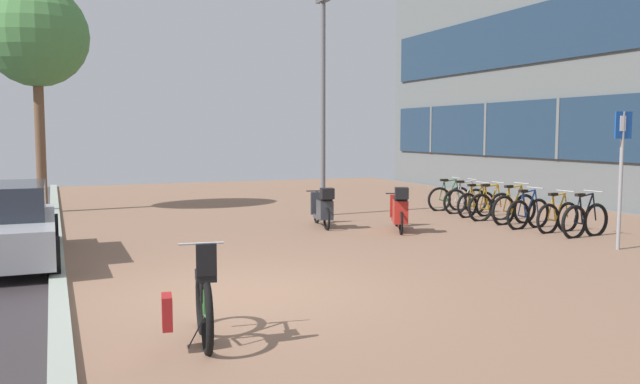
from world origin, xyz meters
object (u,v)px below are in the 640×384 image
object	(u,v)px
street_tree	(36,37)
bicycle_rack_00	(585,220)
lamp_post	(323,95)
parking_sign	(621,165)
bicycle_rack_01	(558,217)
bicycle_rack_02	(528,214)
bicycle_rack_03	(514,209)
bicycle_rack_04	(491,207)
scooter_near	(400,211)
bicycle_rack_06	(465,201)
bicycle_foreground	(201,304)
bicycle_rack_07	(449,199)
scooter_mid	(323,208)
bicycle_rack_05	(476,204)

from	to	relation	value
street_tree	bicycle_rack_00	bearing A→B (deg)	-40.21
lamp_post	parking_sign	bearing A→B (deg)	-64.76
bicycle_rack_01	parking_sign	size ratio (longest dim) A/B	0.51
bicycle_rack_02	bicycle_rack_03	size ratio (longest dim) A/B	0.94
bicycle_rack_00	lamp_post	xyz separation A→B (m)	(-3.73, 5.41, 2.83)
street_tree	bicycle_rack_03	bearing A→B (deg)	-32.93
bicycle_rack_04	scooter_near	bearing A→B (deg)	-166.19
bicycle_rack_00	bicycle_rack_06	size ratio (longest dim) A/B	1.05
bicycle_rack_06	lamp_post	bearing A→B (deg)	163.72
bicycle_rack_02	bicycle_foreground	bearing A→B (deg)	-148.75
bicycle_rack_07	scooter_mid	world-z (taller)	scooter_mid
bicycle_rack_02	bicycle_rack_06	xyz separation A→B (m)	(0.29, 2.88, 0.00)
bicycle_rack_00	scooter_mid	xyz separation A→B (m)	(-4.56, 3.37, 0.09)
bicycle_rack_04	street_tree	xyz separation A→B (m)	(-10.36, 6.09, 4.41)
bicycle_foreground	bicycle_rack_03	world-z (taller)	bicycle_foreground
bicycle_rack_04	lamp_post	xyz separation A→B (m)	(-3.49, 2.53, 2.83)
bicycle_rack_07	lamp_post	distance (m)	4.68
bicycle_rack_02	bicycle_rack_05	bearing A→B (deg)	86.51
bicycle_foreground	bicycle_rack_05	xyz separation A→B (m)	(8.78, 7.41, -0.08)
bicycle_rack_05	bicycle_rack_07	distance (m)	1.45
bicycle_rack_02	lamp_post	world-z (taller)	lamp_post
bicycle_rack_01	bicycle_foreground	bearing A→B (deg)	-152.92
parking_sign	bicycle_foreground	bearing A→B (deg)	-163.83
bicycle_rack_05	lamp_post	size ratio (longest dim) A/B	0.23
bicycle_rack_05	bicycle_rack_07	bearing A→B (deg)	84.92
scooter_near	street_tree	size ratio (longest dim) A/B	0.27
bicycle_rack_04	bicycle_rack_07	bearing A→B (deg)	84.32
bicycle_rack_00	bicycle_rack_03	xyz separation A→B (m)	(-0.10, 2.16, 0.00)
bicycle_rack_04	street_tree	distance (m)	12.80
bicycle_rack_00	bicycle_rack_04	world-z (taller)	bicycle_rack_00
lamp_post	bicycle_rack_05	bearing A→B (deg)	-26.85
bicycle_rack_01	bicycle_rack_05	xyz separation A→B (m)	(-0.08, 2.88, -0.00)
bicycle_rack_06	lamp_post	size ratio (longest dim) A/B	0.23
lamp_post	street_tree	world-z (taller)	street_tree
bicycle_rack_07	scooter_mid	distance (m)	4.83
bicycle_rack_00	parking_sign	size ratio (longest dim) A/B	0.54
bicycle_rack_04	lamp_post	size ratio (longest dim) A/B	0.24
bicycle_rack_03	street_tree	xyz separation A→B (m)	(-10.51, 6.81, 4.41)
bicycle_rack_03	bicycle_rack_04	distance (m)	0.73
scooter_mid	bicycle_rack_06	bearing A→B (deg)	11.66
scooter_mid	street_tree	distance (m)	9.30
bicycle_foreground	bicycle_rack_06	bearing A→B (deg)	42.27
bicycle_rack_06	street_tree	size ratio (longest dim) A/B	0.21
scooter_near	scooter_mid	size ratio (longest dim) A/B	0.99
bicycle_foreground	bicycle_rack_04	distance (m)	10.97
bicycle_rack_07	lamp_post	bearing A→B (deg)	174.28
bicycle_rack_03	parking_sign	distance (m)	3.77
street_tree	bicycle_rack_01	bearing A→B (deg)	-38.06
bicycle_foreground	parking_sign	world-z (taller)	parking_sign
bicycle_rack_06	bicycle_foreground	bearing A→B (deg)	-137.73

